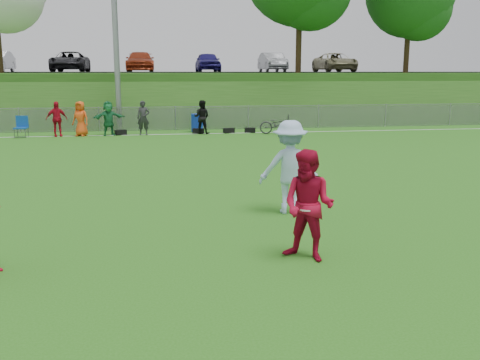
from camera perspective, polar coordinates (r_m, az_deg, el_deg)
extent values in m
plane|color=#276615|center=(9.63, -1.82, -7.30)|extent=(120.00, 120.00, 0.00)
cube|color=white|center=(27.25, -6.71, 4.88)|extent=(60.00, 0.10, 0.01)
cube|color=gray|center=(29.18, -6.92, 6.48)|extent=(58.00, 0.02, 1.20)
cube|color=gray|center=(29.13, -6.95, 7.76)|extent=(58.00, 0.04, 0.04)
cylinder|color=gray|center=(30.04, -13.22, 16.73)|extent=(0.30, 0.30, 12.00)
cube|color=#275618|center=(40.10, -7.61, 9.09)|extent=(120.00, 18.00, 3.00)
cube|color=black|center=(42.06, -7.75, 11.31)|extent=(120.00, 12.00, 0.10)
cylinder|color=black|center=(35.02, 6.37, 18.22)|extent=(0.36, 0.36, 8.50)
cylinder|color=black|center=(39.17, 17.54, 15.95)|extent=(0.36, 0.36, 7.00)
sphere|color=#124512|center=(39.23, 18.62, 16.91)|extent=(4.20, 4.20, 4.20)
imported|color=black|center=(41.47, -17.67, 11.95)|extent=(2.39, 5.18, 1.44)
imported|color=maroon|center=(41.06, -10.60, 12.30)|extent=(2.02, 4.96, 1.44)
imported|color=navy|center=(41.26, -3.47, 12.46)|extent=(1.70, 4.23, 1.44)
imported|color=slate|center=(42.06, 3.48, 12.44)|extent=(1.52, 4.37, 1.44)
imported|color=gray|center=(43.42, 10.08, 12.26)|extent=(2.39, 5.18, 1.44)
imported|color=red|center=(27.54, -18.97, 6.17)|extent=(1.07, 0.67, 1.69)
imported|color=#F25016|center=(27.37, -16.64, 6.28)|extent=(0.98, 0.83, 1.69)
imported|color=#1F7541|center=(27.23, -13.85, 6.41)|extent=(1.65, 0.99, 1.69)
imported|color=#29282B|center=(27.15, -10.27, 6.54)|extent=(0.64, 0.44, 1.69)
imported|color=black|center=(27.25, -4.10, 6.71)|extent=(1.00, 0.89, 1.69)
cube|color=black|center=(27.36, -12.61, 4.97)|extent=(0.62, 0.51, 0.26)
cube|color=black|center=(27.40, -4.47, 5.22)|extent=(0.61, 0.46, 0.26)
cube|color=black|center=(27.57, -1.20, 5.30)|extent=(0.60, 0.41, 0.26)
cube|color=black|center=(27.75, 1.07, 5.33)|extent=(0.60, 0.41, 0.26)
imported|color=#B00C2B|center=(8.89, 7.33, -2.73)|extent=(1.15, 1.12, 1.86)
imported|color=#A9C4EA|center=(11.84, 5.31, 1.38)|extent=(1.39, 0.87, 2.07)
cylinder|color=white|center=(8.96, 7.10, -3.11)|extent=(0.24, 0.24, 0.02)
cylinder|color=#1031B5|center=(28.26, -4.59, 6.10)|extent=(0.72, 0.72, 0.93)
cube|color=#0E4399|center=(27.70, -22.33, 5.15)|extent=(0.60, 0.60, 0.06)
cube|color=#0E4399|center=(27.94, -22.22, 5.79)|extent=(0.57, 0.08, 0.57)
imported|color=#2B2B2D|center=(27.09, 4.11, 5.94)|extent=(2.00, 1.27, 0.99)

